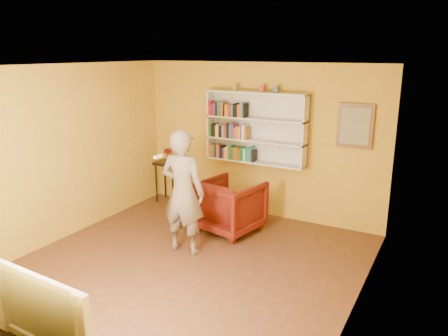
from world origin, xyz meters
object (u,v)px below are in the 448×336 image
at_px(ruby_lustre, 168,152).
at_px(bookshelf, 257,128).
at_px(console_table, 168,169).
at_px(person, 183,192).
at_px(armchair, 230,206).
at_px(television, 52,306).

bearing_deg(ruby_lustre, bookshelf, 5.06).
bearing_deg(console_table, person, -48.85).
relative_size(armchair, person, 0.51).
bearing_deg(person, ruby_lustre, -52.98).
height_order(console_table, person, person).
bearing_deg(bookshelf, person, -98.92).
height_order(bookshelf, television, bookshelf).
bearing_deg(television, ruby_lustre, 117.28).
distance_m(bookshelf, person, 2.02).
bearing_deg(console_table, ruby_lustre, 0.00).
xyz_separation_m(ruby_lustre, armchair, (1.74, -0.72, -0.56)).
bearing_deg(person, armchair, -107.46).
relative_size(bookshelf, ruby_lustre, 6.91).
relative_size(ruby_lustre, armchair, 0.28).
distance_m(console_table, armchair, 1.90).
bearing_deg(console_table, television, -65.74).
relative_size(bookshelf, console_table, 2.25).
relative_size(armchair, television, 0.79).
bearing_deg(console_table, armchair, -22.52).
distance_m(ruby_lustre, television, 4.94).
distance_m(ruby_lustre, person, 2.29).
height_order(person, television, person).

